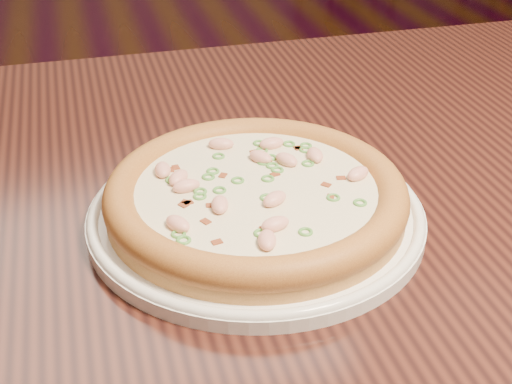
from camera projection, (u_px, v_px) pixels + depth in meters
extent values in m
cube|color=black|center=(360.00, 194.00, 0.70)|extent=(1.20, 0.80, 0.04)
cylinder|color=white|center=(256.00, 215.00, 0.62)|extent=(0.29, 0.29, 0.01)
torus|color=white|center=(256.00, 210.00, 0.62)|extent=(0.29, 0.29, 0.01)
cylinder|color=tan|center=(256.00, 201.00, 0.62)|extent=(0.26, 0.26, 0.02)
torus|color=#B67A34|center=(256.00, 192.00, 0.61)|extent=(0.26, 0.26, 0.03)
cylinder|color=beige|center=(256.00, 190.00, 0.61)|extent=(0.21, 0.21, 0.00)
ellipsoid|color=#F2B29E|center=(220.00, 205.00, 0.58)|extent=(0.02, 0.03, 0.01)
ellipsoid|color=#F2B29E|center=(179.00, 178.00, 0.62)|extent=(0.03, 0.03, 0.01)
ellipsoid|color=#F2B29E|center=(287.00, 160.00, 0.64)|extent=(0.02, 0.03, 0.01)
ellipsoid|color=#F2B29E|center=(267.00, 240.00, 0.53)|extent=(0.02, 0.03, 0.01)
ellipsoid|color=#F2B29E|center=(275.00, 199.00, 0.59)|extent=(0.03, 0.02, 0.01)
ellipsoid|color=#F2B29E|center=(186.00, 186.00, 0.60)|extent=(0.03, 0.02, 0.01)
ellipsoid|color=#F2B29E|center=(272.00, 143.00, 0.67)|extent=(0.03, 0.02, 0.01)
ellipsoid|color=#F2B29E|center=(178.00, 224.00, 0.55)|extent=(0.02, 0.03, 0.01)
ellipsoid|color=#F2B29E|center=(315.00, 155.00, 0.65)|extent=(0.02, 0.03, 0.01)
ellipsoid|color=#F2B29E|center=(358.00, 174.00, 0.62)|extent=(0.03, 0.02, 0.01)
ellipsoid|color=#F2B29E|center=(261.00, 157.00, 0.65)|extent=(0.03, 0.03, 0.01)
ellipsoid|color=#F2B29E|center=(275.00, 224.00, 0.55)|extent=(0.03, 0.02, 0.01)
ellipsoid|color=#F2B29E|center=(163.00, 170.00, 0.63)|extent=(0.02, 0.03, 0.01)
ellipsoid|color=#F2B29E|center=(221.00, 144.00, 0.67)|extent=(0.03, 0.02, 0.01)
cube|color=maroon|center=(275.00, 175.00, 0.63)|extent=(0.01, 0.01, 0.00)
cube|color=maroon|center=(206.00, 222.00, 0.56)|extent=(0.01, 0.01, 0.00)
cube|color=maroon|center=(186.00, 203.00, 0.59)|extent=(0.01, 0.01, 0.00)
cube|color=maroon|center=(331.00, 198.00, 0.59)|extent=(0.01, 0.01, 0.00)
cube|color=maroon|center=(176.00, 168.00, 0.64)|extent=(0.01, 0.01, 0.00)
cube|color=maroon|center=(269.00, 162.00, 0.65)|extent=(0.01, 0.01, 0.00)
cube|color=maroon|center=(211.00, 206.00, 0.58)|extent=(0.01, 0.01, 0.00)
cube|color=maroon|center=(264.00, 148.00, 0.67)|extent=(0.01, 0.01, 0.00)
cube|color=maroon|center=(223.00, 176.00, 0.63)|extent=(0.01, 0.01, 0.00)
cube|color=maroon|center=(170.00, 171.00, 0.63)|extent=(0.01, 0.01, 0.00)
cube|color=maroon|center=(341.00, 179.00, 0.62)|extent=(0.01, 0.01, 0.00)
cube|color=maroon|center=(254.00, 153.00, 0.66)|extent=(0.01, 0.01, 0.00)
cube|color=maroon|center=(264.00, 230.00, 0.55)|extent=(0.01, 0.01, 0.00)
cube|color=maroon|center=(217.00, 243.00, 0.54)|extent=(0.01, 0.01, 0.00)
cube|color=maroon|center=(183.00, 206.00, 0.58)|extent=(0.01, 0.01, 0.00)
cube|color=maroon|center=(298.00, 149.00, 0.67)|extent=(0.01, 0.01, 0.00)
cube|color=maroon|center=(299.00, 149.00, 0.67)|extent=(0.01, 0.01, 0.00)
cube|color=maroon|center=(326.00, 186.00, 0.61)|extent=(0.01, 0.01, 0.00)
cube|color=maroon|center=(188.00, 204.00, 0.59)|extent=(0.01, 0.01, 0.00)
torus|color=#4D923C|center=(333.00, 198.00, 0.59)|extent=(0.02, 0.02, 0.00)
torus|color=#4D923C|center=(262.00, 151.00, 0.67)|extent=(0.01, 0.01, 0.00)
torus|color=#4D923C|center=(178.00, 234.00, 0.55)|extent=(0.02, 0.02, 0.00)
torus|color=#4D923C|center=(200.00, 192.00, 0.60)|extent=(0.01, 0.01, 0.00)
torus|color=#4D923C|center=(208.00, 177.00, 0.62)|extent=(0.01, 0.01, 0.00)
torus|color=#4D923C|center=(308.00, 164.00, 0.64)|extent=(0.02, 0.02, 0.00)
torus|color=#4D923C|center=(172.00, 180.00, 0.62)|extent=(0.01, 0.01, 0.00)
torus|color=#4D923C|center=(184.00, 240.00, 0.54)|extent=(0.01, 0.01, 0.00)
torus|color=#4D923C|center=(219.00, 156.00, 0.66)|extent=(0.02, 0.02, 0.00)
torus|color=#4D923C|center=(360.00, 203.00, 0.59)|extent=(0.01, 0.01, 0.00)
torus|color=#4D923C|center=(261.00, 233.00, 0.55)|extent=(0.02, 0.02, 0.00)
torus|color=#4D923C|center=(277.00, 170.00, 0.63)|extent=(0.02, 0.02, 0.00)
torus|color=#4D923C|center=(238.00, 181.00, 0.62)|extent=(0.02, 0.02, 0.00)
torus|color=#4D923C|center=(305.00, 232.00, 0.55)|extent=(0.02, 0.02, 0.00)
torus|color=#4D923C|center=(306.00, 146.00, 0.67)|extent=(0.01, 0.01, 0.00)
torus|color=#4D923C|center=(305.00, 150.00, 0.67)|extent=(0.02, 0.02, 0.00)
torus|color=#4D923C|center=(272.00, 166.00, 0.64)|extent=(0.02, 0.02, 0.00)
torus|color=#4D923C|center=(268.00, 179.00, 0.62)|extent=(0.01, 0.01, 0.00)
torus|color=#4D923C|center=(263.00, 162.00, 0.65)|extent=(0.02, 0.02, 0.00)
torus|color=#4D923C|center=(220.00, 190.00, 0.60)|extent=(0.02, 0.02, 0.00)
torus|color=#4D923C|center=(259.00, 143.00, 0.68)|extent=(0.02, 0.02, 0.00)
torus|color=#4D923C|center=(271.00, 158.00, 0.65)|extent=(0.01, 0.01, 0.00)
torus|color=#4D923C|center=(213.00, 171.00, 0.63)|extent=(0.01, 0.01, 0.00)
torus|color=#4D923C|center=(200.00, 196.00, 0.59)|extent=(0.01, 0.01, 0.00)
torus|color=#4D923C|center=(289.00, 144.00, 0.68)|extent=(0.02, 0.02, 0.00)
torus|color=#4D923C|center=(267.00, 198.00, 0.59)|extent=(0.02, 0.02, 0.00)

